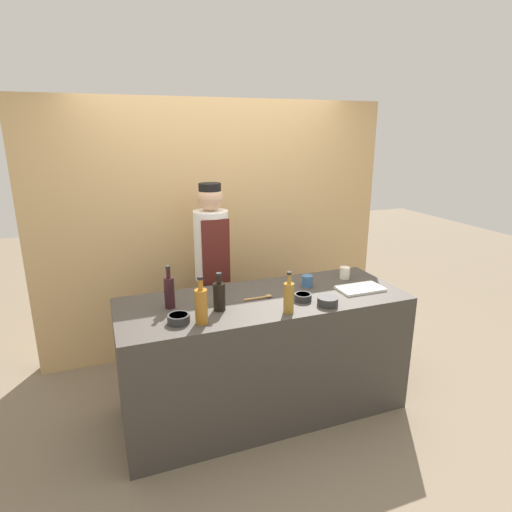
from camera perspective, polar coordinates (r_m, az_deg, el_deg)
ground_plane at (r=3.61m, az=0.95°, el=-19.52°), size 14.00×14.00×0.00m
cabinet_wall at (r=4.20m, az=-5.21°, el=3.70°), size 3.40×0.18×2.40m
counter at (r=3.36m, az=0.99°, el=-13.06°), size 2.12×0.80×0.93m
sauce_bowl_orange at (r=3.06m, az=9.54°, el=-5.91°), size 0.15×0.15×0.06m
sauce_bowl_green at (r=2.81m, az=-10.28°, el=-8.17°), size 0.14×0.14×0.06m
sauce_bowl_brown at (r=3.12m, az=6.27°, el=-5.43°), size 0.13×0.13×0.05m
cutting_board at (r=3.41m, az=13.71°, el=-4.24°), size 0.35×0.21×0.02m
bottle_amber at (r=2.74m, az=-7.31°, el=-6.54°), size 0.08×0.08×0.32m
bottle_vinegar at (r=2.89m, az=4.39°, el=-5.45°), size 0.07×0.07×0.29m
bottle_soy at (r=2.93m, az=-4.92°, el=-5.28°), size 0.08×0.08×0.27m
bottle_wine at (r=3.01m, az=-11.48°, el=-4.66°), size 0.07×0.07×0.30m
cup_cream at (r=3.62m, az=11.76°, el=-2.21°), size 0.08×0.08×0.10m
cup_blue at (r=3.40m, az=6.85°, el=-3.32°), size 0.09×0.09×0.09m
wooden_spoon at (r=3.14m, az=0.68°, el=-5.54°), size 0.22×0.04×0.02m
chef_center at (r=3.80m, az=-5.85°, el=-1.64°), size 0.30×0.30×1.69m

